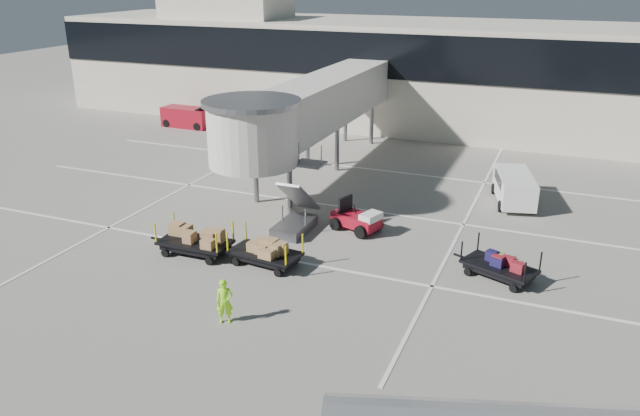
# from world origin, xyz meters

# --- Properties ---
(ground) EXTENTS (140.00, 140.00, 0.00)m
(ground) POSITION_xyz_m (0.00, 0.00, 0.00)
(ground) COLOR gray
(ground) RESTS_ON ground
(lane_markings) EXTENTS (40.00, 30.00, 0.02)m
(lane_markings) POSITION_xyz_m (-0.67, 9.33, 0.01)
(lane_markings) COLOR silver
(lane_markings) RESTS_ON ground
(terminal) EXTENTS (64.00, 12.11, 15.20)m
(terminal) POSITION_xyz_m (-0.35, 29.94, 4.11)
(terminal) COLOR beige
(terminal) RESTS_ON ground
(jet_bridge) EXTENTS (5.70, 20.40, 6.03)m
(jet_bridge) POSITION_xyz_m (-3.97, 12.26, 4.28)
(jet_bridge) COLOR beige
(jet_bridge) RESTS_ON ground
(baggage_tug) EXTENTS (2.61, 2.15, 1.56)m
(baggage_tug) POSITION_xyz_m (1.36, 6.30, 0.57)
(baggage_tug) COLOR maroon
(baggage_tug) RESTS_ON ground
(suitcase_cart) EXTENTS (3.63, 2.44, 1.41)m
(suitcase_cart) POSITION_xyz_m (8.35, 3.74, 0.51)
(suitcase_cart) COLOR black
(suitcase_cart) RESTS_ON ground
(box_cart_near) EXTENTS (3.80, 1.84, 1.46)m
(box_cart_near) POSITION_xyz_m (-0.90, 1.27, 0.60)
(box_cart_near) COLOR black
(box_cart_near) RESTS_ON ground
(box_cart_far) EXTENTS (3.93, 1.64, 1.54)m
(box_cart_far) POSITION_xyz_m (-4.32, 0.98, 0.59)
(box_cart_far) COLOR black
(box_cart_far) RESTS_ON ground
(ground_worker) EXTENTS (0.73, 0.64, 1.67)m
(ground_worker) POSITION_xyz_m (-0.24, -3.46, 0.84)
(ground_worker) COLOR #84E217
(ground_worker) RESTS_ON ground
(minivan) EXTENTS (2.73, 4.54, 1.61)m
(minivan) POSITION_xyz_m (7.88, 13.20, 0.97)
(minivan) COLOR white
(minivan) RESTS_ON ground
(belt_loader) EXTENTS (4.27, 1.79, 2.05)m
(belt_loader) POSITION_xyz_m (-18.24, 21.35, 0.78)
(belt_loader) COLOR maroon
(belt_loader) RESTS_ON ground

